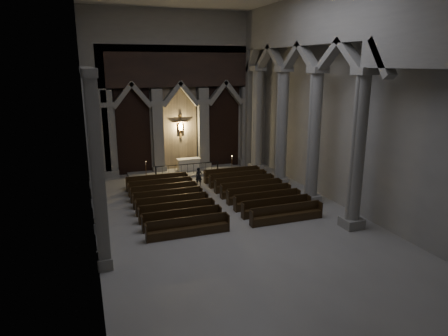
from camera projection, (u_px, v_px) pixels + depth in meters
name	position (u px, v px, depth m)	size (l,w,h in m)	color
room	(236.00, 76.00, 19.18)	(24.00, 24.10, 12.00)	gray
sanctuary_wall	(180.00, 85.00, 29.94)	(14.00, 0.77, 12.00)	gray
right_arcade	(319.00, 70.00, 22.12)	(1.00, 24.00, 12.00)	gray
left_pilasters	(92.00, 147.00, 21.11)	(0.60, 13.00, 8.03)	gray
sanctuary_step	(185.00, 172.00, 30.74)	(8.50, 2.60, 0.15)	gray
altar	(189.00, 164.00, 31.03)	(1.80, 0.72, 0.91)	silver
altar_rail	(187.00, 168.00, 29.89)	(4.86, 0.09, 0.95)	black
candle_stand_left	(146.00, 176.00, 28.63)	(0.25, 0.25, 1.47)	#B27537
candle_stand_right	(232.00, 170.00, 30.21)	(0.25, 0.25, 1.50)	#B27537
pews	(214.00, 198.00, 24.14)	(9.55, 8.66, 0.93)	black
worshipper	(199.00, 177.00, 27.54)	(0.46, 0.30, 1.27)	black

